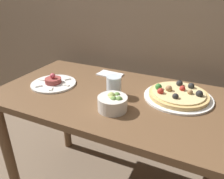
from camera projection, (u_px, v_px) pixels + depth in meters
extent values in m
cube|color=brown|center=(113.00, 97.00, 1.17)|extent=(1.26, 0.69, 0.03)
cylinder|color=brown|center=(8.00, 154.00, 1.32)|extent=(0.06, 0.06, 0.73)
cylinder|color=brown|center=(65.00, 110.00, 1.79)|extent=(0.06, 0.06, 0.73)
cylinder|color=brown|center=(215.00, 151.00, 1.35)|extent=(0.06, 0.06, 0.73)
cylinder|color=white|center=(178.00, 97.00, 1.12)|extent=(0.35, 0.35, 0.01)
cylinder|color=#DBB26B|center=(178.00, 95.00, 1.11)|extent=(0.30, 0.30, 0.02)
cylinder|color=beige|center=(179.00, 93.00, 1.11)|extent=(0.26, 0.26, 0.01)
sphere|color=#997047|center=(169.00, 89.00, 1.12)|extent=(0.03, 0.03, 0.03)
sphere|color=black|center=(191.00, 86.00, 1.15)|extent=(0.03, 0.03, 0.03)
sphere|color=#B22D23|center=(182.00, 88.00, 1.12)|extent=(0.03, 0.03, 0.03)
sphere|color=#B22D23|center=(161.00, 91.00, 1.09)|extent=(0.03, 0.03, 0.03)
sphere|color=black|center=(199.00, 94.00, 1.07)|extent=(0.03, 0.03, 0.03)
sphere|color=black|center=(179.00, 83.00, 1.18)|extent=(0.03, 0.03, 0.03)
sphere|color=#997047|center=(190.00, 92.00, 1.09)|extent=(0.03, 0.03, 0.03)
sphere|color=black|center=(175.00, 96.00, 1.04)|extent=(0.03, 0.03, 0.03)
sphere|color=#387F33|center=(158.00, 87.00, 1.14)|extent=(0.03, 0.03, 0.03)
cylinder|color=white|center=(54.00, 84.00, 1.27)|extent=(0.26, 0.26, 0.01)
cylinder|color=#933D38|center=(53.00, 81.00, 1.27)|extent=(0.09, 0.09, 0.03)
sphere|color=#DB4C5B|center=(53.00, 76.00, 1.25)|extent=(0.03, 0.03, 0.03)
cube|color=white|center=(66.00, 85.00, 1.24)|extent=(0.04, 0.02, 0.01)
cube|color=white|center=(67.00, 79.00, 1.32)|extent=(0.03, 0.04, 0.01)
cube|color=white|center=(56.00, 77.00, 1.35)|extent=(0.03, 0.04, 0.01)
cube|color=white|center=(42.00, 80.00, 1.30)|extent=(0.04, 0.02, 0.01)
cube|color=white|center=(38.00, 86.00, 1.23)|extent=(0.03, 0.04, 0.01)
cube|color=white|center=(51.00, 89.00, 1.19)|extent=(0.03, 0.04, 0.01)
cylinder|color=silver|center=(112.00, 103.00, 1.01)|extent=(0.14, 0.14, 0.07)
sphere|color=#668E42|center=(114.00, 100.00, 0.98)|extent=(0.03, 0.03, 0.03)
sphere|color=#668E42|center=(119.00, 100.00, 0.98)|extent=(0.03, 0.03, 0.03)
sphere|color=#A3B25B|center=(111.00, 96.00, 1.01)|extent=(0.04, 0.04, 0.04)
sphere|color=#668E42|center=(117.00, 95.00, 1.02)|extent=(0.03, 0.03, 0.03)
sphere|color=#B7BC70|center=(111.00, 98.00, 0.99)|extent=(0.03, 0.03, 0.03)
cylinder|color=silver|center=(114.00, 86.00, 1.13)|extent=(0.08, 0.08, 0.11)
cube|color=white|center=(110.00, 75.00, 1.40)|extent=(0.16, 0.11, 0.01)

